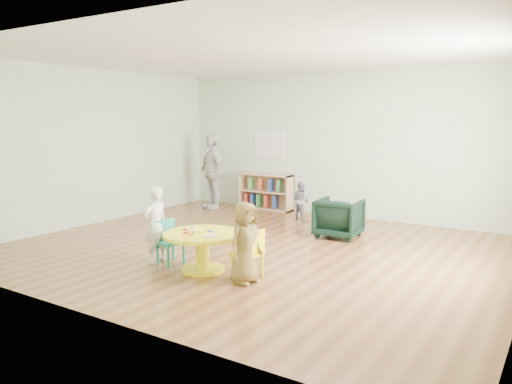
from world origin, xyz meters
TOP-DOWN VIEW (x-y plane):
  - room at (0.01, 0.00)m, footprint 7.10×7.00m
  - activity_table at (-0.02, -1.27)m, footprint 0.98×0.98m
  - kid_chair_left at (-0.62, -1.24)m, footprint 0.37×0.37m
  - kid_chair_right at (0.64, -1.18)m, footprint 0.33×0.33m
  - bookshelf at (-1.61, 2.86)m, footprint 1.20×0.30m
  - alphabet_poster at (-1.60, 2.98)m, footprint 0.74×0.01m
  - armchair at (0.71, 1.33)m, footprint 0.71×0.73m
  - child_left at (-0.78, -1.31)m, footprint 0.29×0.40m
  - child_right at (0.69, -1.36)m, footprint 0.37×0.51m
  - toddler at (-0.47, 2.27)m, footprint 0.42×0.37m
  - adult_caretaker at (-2.59, 2.28)m, footprint 1.01×0.75m

SIDE VIEW (x-z plane):
  - kid_chair_left at x=-0.62m, z-range 0.02..0.60m
  - armchair at x=0.71m, z-range 0.00..0.63m
  - kid_chair_right at x=0.64m, z-range 0.02..0.61m
  - activity_table at x=-0.02m, z-range 0.07..0.61m
  - toddler at x=-0.47m, z-range 0.00..0.73m
  - bookshelf at x=-1.61m, z-range -0.01..0.74m
  - child_right at x=0.69m, z-range 0.00..0.96m
  - child_left at x=-0.78m, z-range 0.00..1.02m
  - adult_caretaker at x=-2.59m, z-range 0.00..1.59m
  - alphabet_poster at x=-1.60m, z-range 1.08..1.62m
  - room at x=0.01m, z-range 0.49..3.29m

